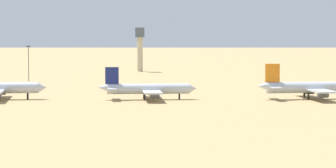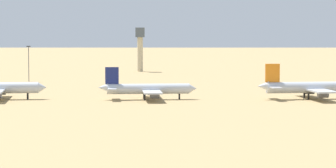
{
  "view_description": "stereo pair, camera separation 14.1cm",
  "coord_description": "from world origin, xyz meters",
  "views": [
    {
      "loc": [
        1.39,
        -267.96,
        24.88
      ],
      "look_at": [
        4.13,
        -6.54,
        6.0
      ],
      "focal_mm": 82.46,
      "sensor_mm": 36.0,
      "label": 1
    },
    {
      "loc": [
        1.53,
        -267.96,
        24.88
      ],
      "look_at": [
        4.13,
        -6.54,
        6.0
      ],
      "focal_mm": 82.46,
      "sensor_mm": 36.0,
      "label": 2
    }
  ],
  "objects": [
    {
      "name": "ground",
      "position": [
        0.0,
        0.0,
        0.0
      ],
      "size": [
        4000.0,
        4000.0,
        0.0
      ],
      "primitive_type": "plane",
      "color": "tan"
    },
    {
      "name": "ridge_west",
      "position": [
        1.95,
        1050.74,
        56.02
      ],
      "size": [
        336.74,
        318.21,
        112.05
      ],
      "primitive_type": "pyramid",
      "rotation": [
        0.0,
        0.0,
        0.1
      ],
      "color": "gray",
      "rests_on": "ground"
    },
    {
      "name": "parked_jet_navy_3",
      "position": [
        -3.08,
        0.69,
        3.75
      ],
      "size": [
        34.7,
        29.26,
        11.46
      ],
      "rotation": [
        0.0,
        0.0,
        0.08
      ],
      "color": "silver",
      "rests_on": "ground"
    },
    {
      "name": "parked_jet_orange_4",
      "position": [
        54.09,
        1.99,
        4.12
      ],
      "size": [
        38.08,
        32.3,
        12.58
      ],
      "rotation": [
        0.0,
        0.0,
        0.13
      ],
      "color": "silver",
      "rests_on": "ground"
    },
    {
      "name": "control_tower",
      "position": [
        -10.15,
        177.1,
        15.33
      ],
      "size": [
        5.2,
        5.2,
        25.4
      ],
      "color": "#C6B793",
      "rests_on": "ground"
    },
    {
      "name": "light_pole_west",
      "position": [
        -60.26,
        93.68,
        9.59
      ],
      "size": [
        1.8,
        0.5,
        16.74
      ],
      "color": "#59595E",
      "rests_on": "ground"
    }
  ]
}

